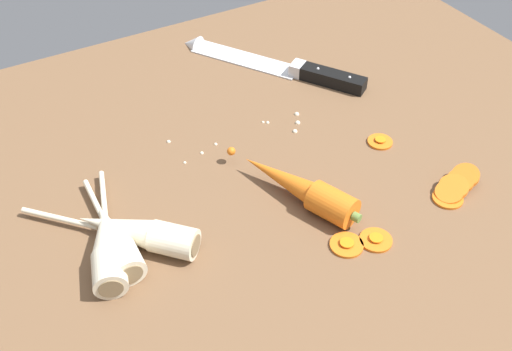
# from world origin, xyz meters

# --- Properties ---
(ground_plane) EXTENTS (1.20, 0.90, 0.04)m
(ground_plane) POSITION_xyz_m (0.00, 0.00, -0.02)
(ground_plane) COLOR brown
(chefs_knife) EXTENTS (0.22, 0.31, 0.04)m
(chefs_knife) POSITION_xyz_m (0.17, 0.23, 0.01)
(chefs_knife) COLOR silver
(chefs_knife) RESTS_ON ground_plane
(whole_carrot) EXTENTS (0.10, 0.20, 0.04)m
(whole_carrot) POSITION_xyz_m (0.04, -0.08, 0.02)
(whole_carrot) COLOR orange
(whole_carrot) RESTS_ON ground_plane
(parsnip_front) EXTENTS (0.08, 0.21, 0.04)m
(parsnip_front) POSITION_xyz_m (-0.22, -0.04, 0.02)
(parsnip_front) COLOR beige
(parsnip_front) RESTS_ON ground_plane
(parsnip_mid_left) EXTENTS (0.04, 0.19, 0.04)m
(parsnip_mid_left) POSITION_xyz_m (-0.21, -0.04, 0.02)
(parsnip_mid_left) COLOR beige
(parsnip_mid_left) RESTS_ON ground_plane
(parsnip_mid_right) EXTENTS (0.18, 0.19, 0.04)m
(parsnip_mid_right) POSITION_xyz_m (-0.18, -0.04, 0.02)
(parsnip_mid_right) COLOR beige
(parsnip_mid_right) RESTS_ON ground_plane
(carrot_slice_stack) EXTENTS (0.08, 0.05, 0.03)m
(carrot_slice_stack) POSITION_xyz_m (0.23, -0.17, 0.01)
(carrot_slice_stack) COLOR orange
(carrot_slice_stack) RESTS_ON ground_plane
(carrot_slice_stray_near) EXTENTS (0.04, 0.04, 0.01)m
(carrot_slice_stray_near) POSITION_xyz_m (0.08, -0.19, 0.00)
(carrot_slice_stray_near) COLOR orange
(carrot_slice_stray_near) RESTS_ON ground_plane
(carrot_slice_stray_mid) EXTENTS (0.04, 0.04, 0.01)m
(carrot_slice_stray_mid) POSITION_xyz_m (0.20, -0.03, 0.00)
(carrot_slice_stray_mid) COLOR orange
(carrot_slice_stray_mid) RESTS_ON ground_plane
(carrot_slice_stray_far) EXTENTS (0.04, 0.04, 0.01)m
(carrot_slice_stray_far) POSITION_xyz_m (0.04, -0.17, 0.00)
(carrot_slice_stray_far) COLOR orange
(carrot_slice_stray_far) RESTS_ON ground_plane
(mince_crumbs) EXTENTS (0.21, 0.08, 0.01)m
(mince_crumbs) POSITION_xyz_m (0.07, 0.08, 0.00)
(mince_crumbs) COLOR beige
(mince_crumbs) RESTS_ON ground_plane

